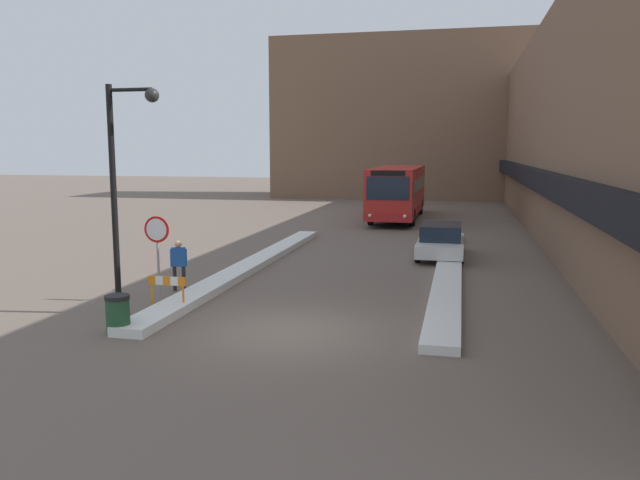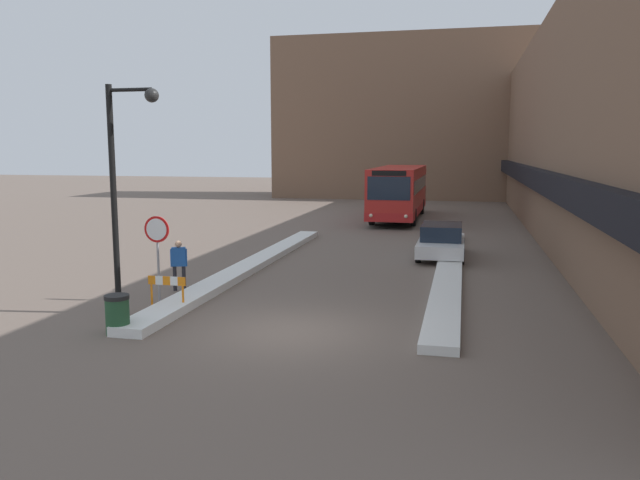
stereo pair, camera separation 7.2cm
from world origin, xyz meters
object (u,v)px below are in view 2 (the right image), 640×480
trash_bin (117,314)px  parked_car_front (441,241)px  street_lamp (123,173)px  pedestrian (179,261)px  construction_barricade (167,286)px  city_bus (399,191)px  stop_sign (157,240)px

trash_bin → parked_car_front: bearing=60.4°
street_lamp → trash_bin: (0.69, -1.70, -3.28)m
street_lamp → pedestrian: street_lamp is taller
trash_bin → construction_barricade: 2.34m
city_bus → pedestrian: (-4.62, -21.75, -0.82)m
stop_sign → pedestrian: bearing=91.7°
pedestrian → construction_barricade: bearing=-93.0°
parked_car_front → construction_barricade: (-7.02, -10.28, -0.02)m
city_bus → pedestrian: 22.25m
city_bus → stop_sign: 23.63m
stop_sign → street_lamp: street_lamp is taller
parked_car_front → pedestrian: pedestrian is taller
parked_car_front → street_lamp: 13.78m
stop_sign → construction_barricade: bearing=-51.0°
city_bus → construction_barricade: 24.37m
parked_car_front → pedestrian: (-7.76, -8.00, 0.26)m
parked_car_front → stop_sign: bearing=-129.3°
construction_barricade → street_lamp: bearing=-142.1°
trash_bin → construction_barricade: size_ratio=0.86×
trash_bin → stop_sign: bearing=100.1°
city_bus → construction_barricade: size_ratio=10.30×
city_bus → trash_bin: city_bus is taller
city_bus → stop_sign: city_bus is taller
city_bus → construction_barricade: bearing=-99.2°
parked_car_front → pedestrian: 11.14m
parked_car_front → stop_sign: (-7.71, -9.43, 1.13)m
city_bus → street_lamp: bearing=-100.8°
stop_sign → trash_bin: 3.49m
street_lamp → construction_barricade: size_ratio=5.48×
stop_sign → trash_bin: (0.56, -3.18, -1.33)m
city_bus → trash_bin: 26.69m
stop_sign → parked_car_front: bearing=50.7°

